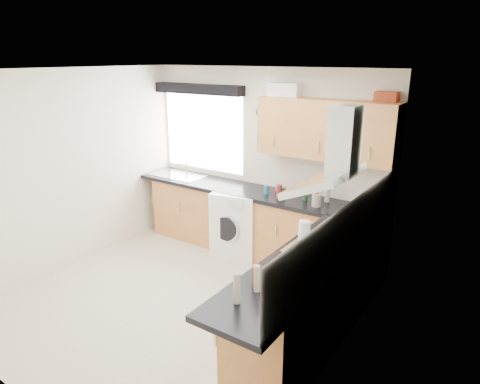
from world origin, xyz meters
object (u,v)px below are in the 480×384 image
Objects in this scene: upper_cabinets at (326,129)px; washing_machine at (238,222)px; oven at (315,295)px; extractor_hood at (334,161)px.

upper_cabinets is 1.88× the size of washing_machine.
washing_machine reaches higher than oven.
oven is 0.94× the size of washing_machine.
upper_cabinets is 1.75m from washing_machine.
oven is at bearing -46.57° from washing_machine.
oven is 0.50× the size of upper_cabinets.
oven is 1.35m from extractor_hood.
washing_machine is at bearing 147.85° from extractor_hood.
upper_cabinets is at bearing 116.13° from extractor_hood.
washing_machine is (-1.65, 1.10, 0.03)m from oven.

